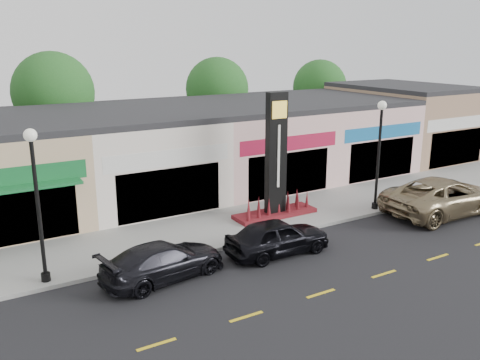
{
  "coord_description": "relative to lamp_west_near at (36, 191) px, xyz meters",
  "views": [
    {
      "loc": [
        -10.42,
        -15.2,
        8.36
      ],
      "look_at": [
        0.9,
        4.0,
        2.29
      ],
      "focal_mm": 38.0,
      "sensor_mm": 36.0,
      "label": 1
    }
  ],
  "objects": [
    {
      "name": "lamp_west_near",
      "position": [
        0.0,
        0.0,
        0.0
      ],
      "size": [
        0.44,
        0.44,
        5.47
      ],
      "color": "black",
      "rests_on": "sidewalk"
    },
    {
      "name": "tree_rear_east",
      "position": [
        26.0,
        17.0,
        1.15
      ],
      "size": [
        4.6,
        4.6,
        6.94
      ],
      "color": "#382619",
      "rests_on": "ground"
    },
    {
      "name": "tree_rear_west",
      "position": [
        4.0,
        17.0,
        1.74
      ],
      "size": [
        5.2,
        5.2,
        7.83
      ],
      "color": "#382619",
      "rests_on": "ground"
    },
    {
      "name": "shop_pink_e",
      "position": [
        20.5,
        8.97,
        -1.08
      ],
      "size": [
        7.0,
        10.01,
        4.8
      ],
      "color": "#D7A7A4",
      "rests_on": "ground"
    },
    {
      "name": "car_gold_suv",
      "position": [
        18.66,
        -1.99,
        -2.55
      ],
      "size": [
        3.16,
        6.68,
        1.84
      ],
      "primitive_type": "imported",
      "rotation": [
        0.0,
        0.0,
        1.56
      ],
      "color": "#8F7C5B",
      "rests_on": "ground"
    },
    {
      "name": "car_black_sedan",
      "position": [
        8.64,
        -1.93,
        -2.73
      ],
      "size": [
        1.86,
        4.4,
        1.48
      ],
      "primitive_type": "imported",
      "rotation": [
        0.0,
        0.0,
        1.55
      ],
      "color": "black",
      "rests_on": "ground"
    },
    {
      "name": "car_dark_sedan",
      "position": [
        3.81,
        -1.66,
        -2.79
      ],
      "size": [
        2.65,
        4.96,
        1.37
      ],
      "primitive_type": "imported",
      "rotation": [
        0.0,
        0.0,
        1.73
      ],
      "color": "black",
      "rests_on": "ground"
    },
    {
      "name": "curb",
      "position": [
        8.0,
        -0.4,
        -3.4
      ],
      "size": [
        52.0,
        0.2,
        0.15
      ],
      "primitive_type": "cube",
      "color": "gray",
      "rests_on": "ground"
    },
    {
      "name": "sidewalk",
      "position": [
        8.0,
        1.85,
        -3.4
      ],
      "size": [
        52.0,
        4.3,
        0.15
      ],
      "primitive_type": "cube",
      "color": "gray",
      "rests_on": "ground"
    },
    {
      "name": "tree_rear_mid",
      "position": [
        16.0,
        17.0,
        1.41
      ],
      "size": [
        4.8,
        4.8,
        7.29
      ],
      "color": "#382619",
      "rests_on": "ground"
    },
    {
      "name": "shop_cream",
      "position": [
        6.5,
        8.97,
        -1.08
      ],
      "size": [
        7.0,
        10.01,
        4.8
      ],
      "color": "silver",
      "rests_on": "ground"
    },
    {
      "name": "pylon_sign",
      "position": [
        11.0,
        1.7,
        -1.2
      ],
      "size": [
        4.2,
        1.3,
        6.0
      ],
      "color": "#57160E",
      "rests_on": "sidewalk"
    },
    {
      "name": "shop_tan",
      "position": [
        27.5,
        8.98,
        -0.83
      ],
      "size": [
        7.0,
        10.01,
        5.3
      ],
      "color": "#907754",
      "rests_on": "ground"
    },
    {
      "name": "shop_pink_w",
      "position": [
        13.5,
        8.97,
        -1.08
      ],
      "size": [
        7.0,
        10.01,
        4.8
      ],
      "color": "#D7A7A4",
      "rests_on": "ground"
    },
    {
      "name": "ground",
      "position": [
        8.0,
        -2.5,
        -3.48
      ],
      "size": [
        120.0,
        120.0,
        0.0
      ],
      "primitive_type": "plane",
      "color": "black",
      "rests_on": "ground"
    },
    {
      "name": "lamp_east_near",
      "position": [
        16.0,
        0.0,
        0.0
      ],
      "size": [
        0.44,
        0.44,
        5.47
      ],
      "color": "black",
      "rests_on": "sidewalk"
    }
  ]
}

